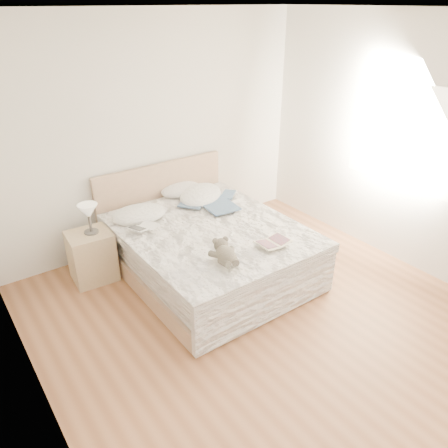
# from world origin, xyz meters

# --- Properties ---
(floor) EXTENTS (4.00, 4.50, 0.00)m
(floor) POSITION_xyz_m (0.00, 0.00, 0.00)
(floor) COLOR brown
(floor) RESTS_ON ground
(ceiling) EXTENTS (4.00, 4.50, 0.00)m
(ceiling) POSITION_xyz_m (0.00, 0.00, 2.70)
(ceiling) COLOR white
(ceiling) RESTS_ON ground
(wall_back) EXTENTS (4.00, 0.02, 2.70)m
(wall_back) POSITION_xyz_m (0.00, 2.25, 1.35)
(wall_back) COLOR silver
(wall_back) RESTS_ON ground
(wall_left) EXTENTS (0.02, 4.50, 2.70)m
(wall_left) POSITION_xyz_m (-2.00, 0.00, 1.35)
(wall_left) COLOR silver
(wall_left) RESTS_ON ground
(wall_right) EXTENTS (0.02, 4.50, 2.70)m
(wall_right) POSITION_xyz_m (2.00, 0.00, 1.35)
(wall_right) COLOR silver
(wall_right) RESTS_ON ground
(window) EXTENTS (0.02, 1.30, 1.10)m
(window) POSITION_xyz_m (1.99, 0.30, 1.45)
(window) COLOR white
(window) RESTS_ON wall_right
(bed) EXTENTS (1.72, 2.14, 1.00)m
(bed) POSITION_xyz_m (0.00, 1.19, 0.31)
(bed) COLOR tan
(bed) RESTS_ON floor
(nightstand) EXTENTS (0.48, 0.43, 0.56)m
(nightstand) POSITION_xyz_m (-1.08, 1.81, 0.28)
(nightstand) COLOR tan
(nightstand) RESTS_ON floor
(table_lamp) EXTENTS (0.24, 0.24, 0.33)m
(table_lamp) POSITION_xyz_m (-1.05, 1.81, 0.79)
(table_lamp) COLOR #4B4742
(table_lamp) RESTS_ON nightstand
(pillow_left) EXTENTS (0.66, 0.51, 0.18)m
(pillow_left) POSITION_xyz_m (-0.51, 1.76, 0.64)
(pillow_left) COLOR white
(pillow_left) RESTS_ON bed
(pillow_middle) EXTENTS (0.55, 0.40, 0.16)m
(pillow_middle) POSITION_xyz_m (0.23, 2.10, 0.64)
(pillow_middle) COLOR white
(pillow_middle) RESTS_ON bed
(pillow_right) EXTENTS (0.82, 0.77, 0.20)m
(pillow_right) POSITION_xyz_m (0.34, 1.81, 0.64)
(pillow_right) COLOR white
(pillow_right) RESTS_ON bed
(blouse) EXTENTS (0.60, 0.63, 0.02)m
(blouse) POSITION_xyz_m (0.36, 1.48, 0.63)
(blouse) COLOR #314867
(blouse) RESTS_ON bed
(photo_book) EXTENTS (0.33, 0.29, 0.02)m
(photo_book) POSITION_xyz_m (-0.61, 1.46, 0.63)
(photo_book) COLOR white
(photo_book) RESTS_ON bed
(childrens_book) EXTENTS (0.34, 0.23, 0.02)m
(childrens_book) POSITION_xyz_m (0.28, 0.42, 0.63)
(childrens_book) COLOR #FFF3CE
(childrens_book) RESTS_ON bed
(teddy_bear) EXTENTS (0.29, 0.36, 0.17)m
(teddy_bear) POSITION_xyz_m (-0.30, 0.41, 0.65)
(teddy_bear) COLOR #625A4C
(teddy_bear) RESTS_ON bed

